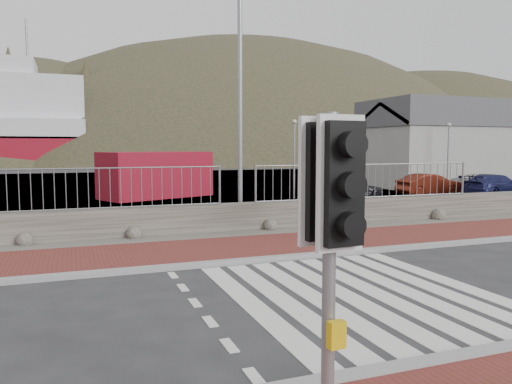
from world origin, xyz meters
name	(u,v)px	position (x,y,z in m)	size (l,w,h in m)	color
ground	(359,293)	(0.00, 0.00, 0.00)	(220.00, 220.00, 0.00)	#28282B
sidewalk_far	(269,246)	(0.00, 4.50, 0.04)	(40.00, 3.00, 0.08)	maroon
kerb_near	(485,353)	(0.00, -3.00, 0.05)	(40.00, 0.25, 0.12)	gray
kerb_far	(292,257)	(0.00, 3.00, 0.05)	(40.00, 0.25, 0.12)	gray
zebra_crossing	(359,293)	(0.00, 0.00, 0.01)	(4.62, 5.60, 0.01)	silver
gravel_strip	(245,234)	(0.00, 6.50, 0.03)	(40.00, 1.50, 0.06)	#59544C
stone_wall	(237,217)	(0.00, 7.30, 0.45)	(40.00, 0.60, 0.90)	#4B463D
railing	(238,175)	(0.00, 7.15, 1.82)	(18.07, 0.07, 1.22)	gray
quay	(146,185)	(0.00, 27.90, 0.00)	(120.00, 40.00, 0.50)	#4C4C4F
water	(109,167)	(0.00, 62.90, 0.00)	(220.00, 50.00, 0.05)	#3F4C54
harbor_building	(454,144)	(20.00, 19.90, 2.93)	(12.20, 6.20, 5.80)	#9E9E99
hills_backdrop	(139,281)	(6.74, 87.90, -23.05)	(254.00, 90.00, 100.00)	#272D1B
traffic_signal_near	(330,212)	(-2.90, -4.08, 2.16)	(0.44, 0.28, 3.00)	gray
traffic_signal_far	(339,179)	(1.75, 3.84, 1.86)	(0.63, 0.36, 2.56)	gray
streetlight	(244,78)	(0.55, 8.12, 5.00)	(1.89, 0.41, 8.89)	gray
shipping_container	(156,175)	(-0.64, 19.12, 1.22)	(5.85, 2.44, 2.44)	maroon
car_a	(352,188)	(8.69, 14.54, 0.57)	(1.35, 3.36, 1.14)	black
car_b	(430,185)	(13.75, 14.72, 0.61)	(1.29, 3.70, 1.22)	#55170C
car_c	(495,185)	(16.64, 12.98, 0.62)	(1.73, 4.26, 1.24)	#161946
car_d	(488,184)	(17.64, 14.39, 0.58)	(1.93, 4.18, 1.16)	#959595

